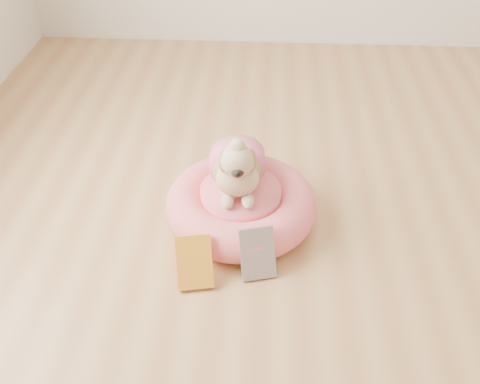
# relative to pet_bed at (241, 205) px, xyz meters

# --- Properties ---
(floor) EXTENTS (4.50, 4.50, 0.00)m
(floor) POSITION_rel_pet_bed_xyz_m (0.64, -0.57, -0.07)
(floor) COLOR #AB7747
(floor) RESTS_ON ground
(pet_bed) EXTENTS (0.56, 0.56, 0.15)m
(pet_bed) POSITION_rel_pet_bed_xyz_m (0.00, 0.00, 0.00)
(pet_bed) COLOR #F45F6C
(pet_bed) RESTS_ON floor
(dog) EXTENTS (0.27, 0.38, 0.26)m
(dog) POSITION_rel_pet_bed_xyz_m (-0.01, 0.03, 0.21)
(dog) COLOR brown
(dog) RESTS_ON pet_bed
(book_yellow) EXTENTS (0.14, 0.14, 0.16)m
(book_yellow) POSITION_rel_pet_bed_xyz_m (-0.14, -0.31, 0.01)
(book_yellow) COLOR gold
(book_yellow) RESTS_ON floor
(book_white) EXTENTS (0.14, 0.12, 0.17)m
(book_white) POSITION_rel_pet_bed_xyz_m (0.07, -0.26, 0.01)
(book_white) COLOR silver
(book_white) RESTS_ON floor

